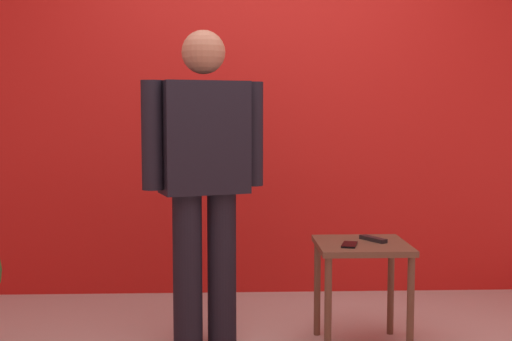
{
  "coord_description": "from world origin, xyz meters",
  "views": [
    {
      "loc": [
        -0.21,
        -2.87,
        1.23
      ],
      "look_at": [
        -0.08,
        0.55,
        0.93
      ],
      "focal_mm": 47.26,
      "sensor_mm": 36.0,
      "label": 1
    }
  ],
  "objects_px": {
    "cell_phone": "(349,245)",
    "tv_remote": "(373,239)",
    "standing_person": "(204,172)",
    "side_table": "(362,261)"
  },
  "relations": [
    {
      "from": "standing_person",
      "to": "side_table",
      "type": "xyz_separation_m",
      "value": [
        0.81,
        -0.05,
        -0.46
      ]
    },
    {
      "from": "side_table",
      "to": "tv_remote",
      "type": "bearing_deg",
      "value": 33.6
    },
    {
      "from": "standing_person",
      "to": "cell_phone",
      "type": "relative_size",
      "value": 11.36
    },
    {
      "from": "side_table",
      "to": "tv_remote",
      "type": "xyz_separation_m",
      "value": [
        0.07,
        0.04,
        0.11
      ]
    },
    {
      "from": "tv_remote",
      "to": "cell_phone",
      "type": "bearing_deg",
      "value": -171.3
    },
    {
      "from": "cell_phone",
      "to": "tv_remote",
      "type": "bearing_deg",
      "value": 55.37
    },
    {
      "from": "cell_phone",
      "to": "standing_person",
      "type": "bearing_deg",
      "value": -173.82
    },
    {
      "from": "tv_remote",
      "to": "standing_person",
      "type": "bearing_deg",
      "value": 148.84
    },
    {
      "from": "cell_phone",
      "to": "tv_remote",
      "type": "xyz_separation_m",
      "value": [
        0.15,
        0.12,
        0.01
      ]
    },
    {
      "from": "standing_person",
      "to": "side_table",
      "type": "relative_size",
      "value": 2.96
    }
  ]
}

